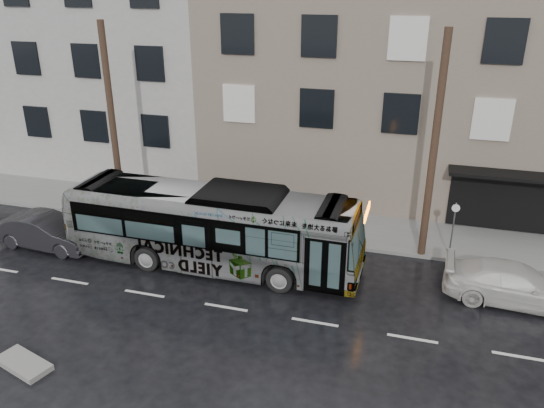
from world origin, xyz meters
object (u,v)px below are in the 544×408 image
(sign_post, at_px, (452,230))
(dark_sedan, at_px, (47,232))
(utility_pole_rear, at_px, (113,124))
(bus, at_px, (212,227))
(white_sedan, at_px, (515,284))
(utility_pole_front, at_px, (434,150))

(sign_post, distance_m, dark_sedan, 16.99)
(utility_pole_rear, relative_size, dark_sedan, 2.03)
(bus, xyz_separation_m, white_sedan, (11.31, 0.45, -0.95))
(utility_pole_rear, distance_m, dark_sedan, 5.52)
(white_sedan, relative_size, dark_sedan, 1.09)
(utility_pole_front, bearing_deg, bus, -159.59)
(utility_pole_front, bearing_deg, utility_pole_rear, 180.00)
(bus, relative_size, white_sedan, 2.45)
(sign_post, bearing_deg, dark_sedan, -167.81)
(utility_pole_front, relative_size, sign_post, 3.75)
(bus, bearing_deg, utility_pole_rear, 63.71)
(bus, distance_m, white_sedan, 11.36)
(white_sedan, bearing_deg, utility_pole_rear, 83.70)
(utility_pole_rear, relative_size, white_sedan, 1.85)
(utility_pole_front, height_order, bus, utility_pole_front)
(utility_pole_front, xyz_separation_m, utility_pole_rear, (-14.00, 0.00, 0.00))
(sign_post, xyz_separation_m, bus, (-9.18, -3.01, 0.31))
(sign_post, bearing_deg, utility_pole_rear, 180.00)
(dark_sedan, bearing_deg, utility_pole_front, -73.67)
(sign_post, height_order, bus, bus)
(white_sedan, bearing_deg, sign_post, 41.87)
(sign_post, distance_m, white_sedan, 3.39)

